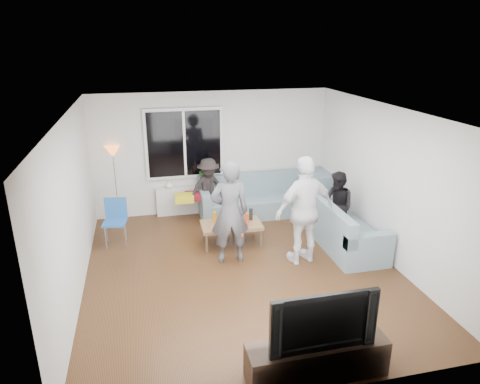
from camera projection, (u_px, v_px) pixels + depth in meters
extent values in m
cube|color=#56351C|center=(242.00, 271.00, 7.18)|extent=(5.00, 5.50, 0.04)
cube|color=white|center=(243.00, 111.00, 6.30)|extent=(5.00, 5.50, 0.04)
cube|color=silver|center=(212.00, 153.00, 9.28)|extent=(5.00, 0.04, 2.60)
cube|color=silver|center=(309.00, 292.00, 4.20)|extent=(5.00, 0.04, 2.60)
cube|color=silver|center=(71.00, 210.00, 6.20)|extent=(0.04, 5.50, 2.60)
cube|color=silver|center=(388.00, 184.00, 7.28)|extent=(0.04, 5.50, 2.60)
cube|color=white|center=(184.00, 144.00, 9.00)|extent=(1.62, 0.06, 1.47)
cube|color=black|center=(184.00, 144.00, 8.96)|extent=(1.50, 0.02, 1.35)
cube|color=white|center=(185.00, 144.00, 8.95)|extent=(0.05, 0.03, 1.35)
cube|color=silver|center=(187.00, 200.00, 9.38)|extent=(1.30, 0.12, 0.62)
imported|color=#33702D|center=(201.00, 178.00, 9.25)|extent=(0.24, 0.22, 0.37)
imported|color=white|center=(169.00, 185.00, 9.14)|extent=(0.19, 0.19, 0.16)
cube|color=gray|center=(322.00, 190.00, 9.62)|extent=(0.85, 0.85, 0.85)
cube|color=yellow|center=(184.00, 198.00, 8.92)|extent=(0.40, 0.34, 0.14)
cube|color=maroon|center=(193.00, 196.00, 9.04)|extent=(0.41, 0.37, 0.13)
cube|color=#936D47|center=(231.00, 234.00, 8.03)|extent=(1.11, 0.63, 0.40)
cylinder|color=maroon|center=(228.00, 220.00, 7.90)|extent=(0.17, 0.17, 0.17)
imported|color=#505055|center=(230.00, 213.00, 7.19)|extent=(0.66, 0.45, 1.78)
imported|color=white|center=(305.00, 211.00, 7.16)|extent=(1.15, 0.66, 1.85)
imported|color=black|center=(338.00, 206.00, 8.12)|extent=(0.66, 0.75, 1.30)
imported|color=black|center=(209.00, 189.00, 9.03)|extent=(0.93, 0.67, 1.31)
cube|color=#332419|center=(317.00, 359.00, 4.87)|extent=(1.60, 0.40, 0.44)
imported|color=black|center=(320.00, 317.00, 4.68)|extent=(1.20, 0.16, 0.69)
cylinder|color=black|center=(251.00, 214.00, 8.09)|extent=(0.07, 0.07, 0.23)
cylinder|color=#E54D14|center=(247.00, 219.00, 7.87)|extent=(0.07, 0.07, 0.23)
cylinder|color=black|center=(231.00, 215.00, 8.09)|extent=(0.07, 0.07, 0.22)
cylinder|color=orange|center=(215.00, 217.00, 7.98)|extent=(0.07, 0.07, 0.21)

